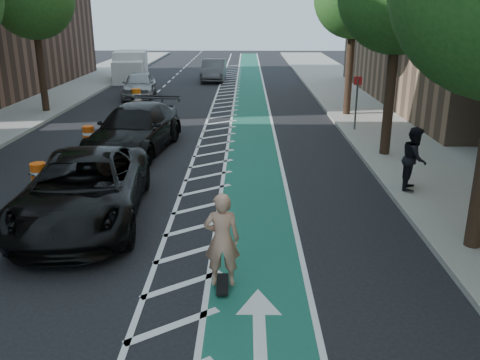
{
  "coord_description": "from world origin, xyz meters",
  "views": [
    {
      "loc": [
        2.76,
        -10.35,
        5.24
      ],
      "look_at": [
        2.6,
        1.95,
        1.1
      ],
      "focal_mm": 38.0,
      "sensor_mm": 36.0,
      "label": 1
    }
  ],
  "objects_px": {
    "skateboarder": "(222,240)",
    "barrel_a": "(39,177)",
    "suv_near": "(84,189)",
    "suv_far": "(135,129)"
  },
  "relations": [
    {
      "from": "suv_far",
      "to": "barrel_a",
      "type": "xyz_separation_m",
      "value": [
        -2.07,
        -4.36,
        -0.5
      ]
    },
    {
      "from": "suv_far",
      "to": "barrel_a",
      "type": "height_order",
      "value": "suv_far"
    },
    {
      "from": "suv_near",
      "to": "barrel_a",
      "type": "bearing_deg",
      "value": 126.23
    },
    {
      "from": "skateboarder",
      "to": "barrel_a",
      "type": "height_order",
      "value": "skateboarder"
    },
    {
      "from": "skateboarder",
      "to": "suv_far",
      "type": "xyz_separation_m",
      "value": [
        -3.81,
        10.18,
        -0.18
      ]
    },
    {
      "from": "skateboarder",
      "to": "suv_near",
      "type": "height_order",
      "value": "skateboarder"
    },
    {
      "from": "skateboarder",
      "to": "suv_far",
      "type": "height_order",
      "value": "skateboarder"
    },
    {
      "from": "suv_near",
      "to": "suv_far",
      "type": "distance_m",
      "value": 6.78
    },
    {
      "from": "skateboarder",
      "to": "suv_near",
      "type": "distance_m",
      "value": 5.04
    },
    {
      "from": "suv_near",
      "to": "suv_far",
      "type": "xyz_separation_m",
      "value": [
        -0.1,
        6.78,
        0.01
      ]
    }
  ]
}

